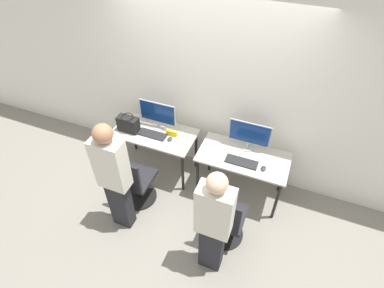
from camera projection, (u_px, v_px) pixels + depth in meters
ground_plane at (189, 194)px, 4.32m from camera, size 20.00×20.00×0.00m
wall_back at (210, 84)px, 3.87m from camera, size 12.00×0.05×2.80m
desk_left at (155, 137)px, 4.28m from camera, size 1.17×0.60×0.72m
monitor_left at (158, 114)px, 4.16m from camera, size 0.54×0.17×0.41m
keyboard_left at (152, 134)px, 4.17m from camera, size 0.41×0.15×0.02m
mouse_left at (170, 139)px, 4.09m from camera, size 0.06×0.09×0.03m
office_chair_left at (135, 183)px, 4.00m from camera, size 0.48×0.48×0.88m
person_left at (114, 176)px, 3.38m from camera, size 0.36×0.21×1.63m
desk_right at (243, 161)px, 3.92m from camera, size 1.17×0.60×0.72m
monitor_right at (249, 135)px, 3.83m from camera, size 0.54×0.17×0.41m
keyboard_right at (241, 162)px, 3.78m from camera, size 0.41×0.15×0.02m
mouse_right at (263, 168)px, 3.68m from camera, size 0.06×0.09×0.03m
office_chair_right at (225, 221)px, 3.56m from camera, size 0.48×0.48×0.88m
person_right at (214, 222)px, 3.00m from camera, size 0.36×0.20×1.54m
handbag at (128, 124)px, 4.18m from camera, size 0.30×0.18×0.25m
placard_left at (172, 133)px, 4.14m from camera, size 0.16×0.03×0.08m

